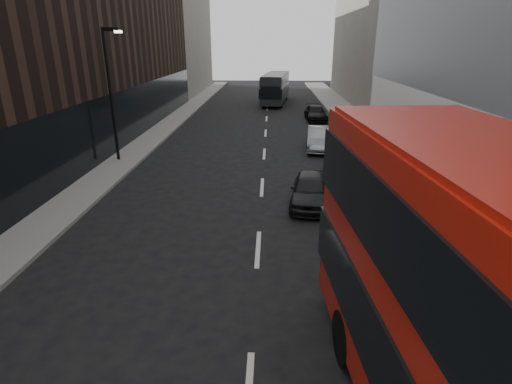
# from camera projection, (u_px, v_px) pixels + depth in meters

# --- Properties ---
(sidewalk_right) EXTENTS (3.00, 80.00, 0.15)m
(sidewalk_right) POSITION_uv_depth(u_px,v_px,m) (369.00, 136.00, 28.85)
(sidewalk_right) COLOR slate
(sidewalk_right) RESTS_ON ground
(sidewalk_left) EXTENTS (2.00, 80.00, 0.15)m
(sidewalk_left) POSITION_uv_depth(u_px,v_px,m) (157.00, 134.00, 29.38)
(sidewalk_left) COLOR slate
(sidewalk_left) RESTS_ON ground
(building_victorian) EXTENTS (6.50, 24.00, 21.00)m
(building_victorian) POSITION_uv_depth(u_px,v_px,m) (374.00, 10.00, 43.12)
(building_victorian) COLOR #68635B
(building_victorian) RESTS_ON ground
(building_left_mid) EXTENTS (5.00, 24.00, 14.00)m
(building_left_mid) POSITION_uv_depth(u_px,v_px,m) (123.00, 34.00, 31.74)
(building_left_mid) COLOR black
(building_left_mid) RESTS_ON ground
(building_left_far) EXTENTS (5.00, 20.00, 13.00)m
(building_left_far) POSITION_uv_depth(u_px,v_px,m) (181.00, 41.00, 52.49)
(building_left_far) COLOR #68635B
(building_left_far) RESTS_ON ground
(street_lamp) EXTENTS (1.06, 0.22, 7.00)m
(street_lamp) POSITION_uv_depth(u_px,v_px,m) (111.00, 87.00, 21.40)
(street_lamp) COLOR black
(street_lamp) RESTS_ON sidewalk_left
(grey_bus) EXTENTS (3.44, 10.04, 3.19)m
(grey_bus) POSITION_uv_depth(u_px,v_px,m) (275.00, 88.00, 44.20)
(grey_bus) COLOR black
(grey_bus) RESTS_ON ground
(car_a) EXTENTS (2.07, 4.05, 1.32)m
(car_a) POSITION_uv_depth(u_px,v_px,m) (310.00, 189.00, 16.68)
(car_a) COLOR black
(car_a) RESTS_ON ground
(car_b) EXTENTS (1.89, 4.33, 1.38)m
(car_b) POSITION_uv_depth(u_px,v_px,m) (319.00, 139.00, 25.30)
(car_b) COLOR gray
(car_b) RESTS_ON ground
(car_c) EXTENTS (1.84, 4.27, 1.22)m
(car_c) POSITION_uv_depth(u_px,v_px,m) (316.00, 113.00, 34.81)
(car_c) COLOR black
(car_c) RESTS_ON ground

